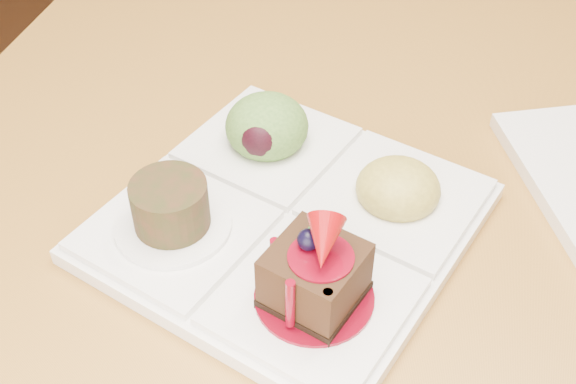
# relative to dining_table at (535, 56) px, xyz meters

# --- Properties ---
(dining_table) EXTENTS (1.00, 1.80, 0.75)m
(dining_table) POSITION_rel_dining_table_xyz_m (0.00, 0.00, 0.00)
(dining_table) COLOR #A5722A
(dining_table) RESTS_ON ground
(sampler_plate) EXTENTS (0.29, 0.29, 0.09)m
(sampler_plate) POSITION_rel_dining_table_xyz_m (-0.19, -0.38, 0.08)
(sampler_plate) COLOR white
(sampler_plate) RESTS_ON dining_table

